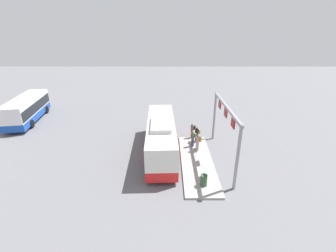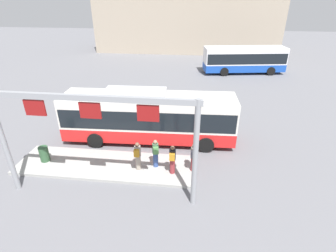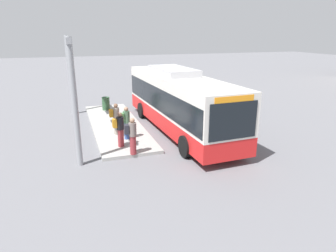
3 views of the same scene
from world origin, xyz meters
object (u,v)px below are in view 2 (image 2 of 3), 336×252
at_px(person_waiting_mid, 156,153).
at_px(trash_bin, 44,154).
at_px(person_boarding, 172,159).
at_px(person_waiting_near, 194,157).
at_px(bus_background_left, 244,58).
at_px(person_waiting_far, 138,155).
at_px(bus_main, 149,115).

bearing_deg(person_waiting_mid, trash_bin, 76.69).
bearing_deg(person_boarding, person_waiting_mid, 61.28).
bearing_deg(person_waiting_near, bus_background_left, -11.06).
xyz_separation_m(bus_background_left, person_boarding, (-6.58, -21.22, -0.73)).
height_order(bus_background_left, person_waiting_far, bus_background_left).
relative_size(person_waiting_near, trash_bin, 1.86).
bearing_deg(bus_main, person_waiting_near, -49.85).
bearing_deg(trash_bin, person_boarding, -2.43).
relative_size(bus_background_left, person_waiting_far, 5.93).
bearing_deg(person_waiting_far, trash_bin, 86.29).
height_order(person_waiting_near, person_waiting_mid, same).
distance_m(person_waiting_near, person_waiting_far, 2.98).
relative_size(bus_background_left, person_waiting_near, 5.93).
xyz_separation_m(bus_main, person_waiting_far, (0.03, -3.53, -0.76)).
xyz_separation_m(bus_main, bus_background_left, (8.49, 17.57, -0.04)).
bearing_deg(bus_main, person_waiting_far, -91.68).
relative_size(bus_main, person_waiting_mid, 6.62).
bearing_deg(trash_bin, person_waiting_mid, 1.58).
xyz_separation_m(bus_background_left, person_waiting_near, (-5.48, -20.87, -0.73)).
height_order(bus_main, trash_bin, bus_main).
distance_m(bus_main, person_boarding, 4.19).
height_order(bus_main, person_waiting_near, bus_main).
relative_size(person_boarding, trash_bin, 1.86).
xyz_separation_m(person_waiting_mid, person_waiting_far, (-0.91, -0.37, 0.00)).
bearing_deg(trash_bin, bus_background_left, 56.24).
bearing_deg(bus_background_left, person_waiting_mid, -119.47).
bearing_deg(trash_bin, bus_main, 31.29).
distance_m(bus_background_left, person_waiting_mid, 22.07).
xyz_separation_m(person_boarding, person_waiting_near, (1.10, 0.35, 0.00)).
bearing_deg(person_waiting_far, person_waiting_near, -87.38).
height_order(bus_background_left, person_waiting_near, bus_background_left).
bearing_deg(person_boarding, person_waiting_far, 84.43).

